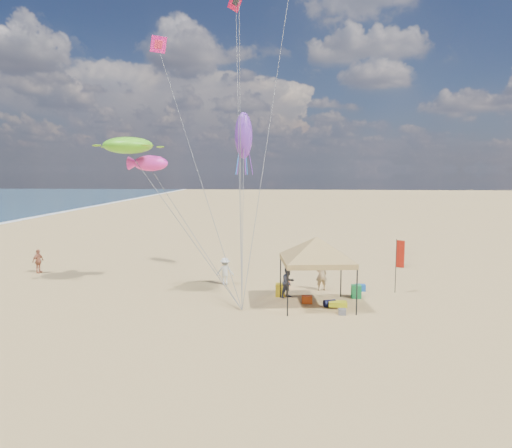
{
  "coord_description": "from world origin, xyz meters",
  "views": [
    {
      "loc": [
        1.86,
        -21.86,
        6.88
      ],
      "look_at": [
        0.0,
        3.0,
        4.0
      ],
      "focal_mm": 33.22,
      "sensor_mm": 36.0,
      "label": 1
    }
  ],
  "objects_px": {
    "chair_yellow": "(280,290)",
    "person_near_a": "(321,274)",
    "canopy_tent": "(317,239)",
    "person_near_b": "(288,282)",
    "person_near_c": "(225,271)",
    "cooler_blue": "(361,288)",
    "cooler_red": "(307,300)",
    "person_far_a": "(38,261)",
    "feather_flag": "(399,257)",
    "chair_green": "(356,291)",
    "beach_cart": "(338,304)"
  },
  "relations": [
    {
      "from": "chair_yellow",
      "to": "person_near_a",
      "type": "distance_m",
      "value": 2.8
    },
    {
      "from": "canopy_tent",
      "to": "person_near_b",
      "type": "xyz_separation_m",
      "value": [
        -1.42,
        1.45,
        -2.58
      ]
    },
    {
      "from": "canopy_tent",
      "to": "person_near_c",
      "type": "bearing_deg",
      "value": 142.13
    },
    {
      "from": "cooler_blue",
      "to": "canopy_tent",
      "type": "bearing_deg",
      "value": -130.48
    },
    {
      "from": "canopy_tent",
      "to": "cooler_blue",
      "type": "height_order",
      "value": "canopy_tent"
    },
    {
      "from": "person_near_a",
      "to": "person_near_b",
      "type": "distance_m",
      "value": 2.52
    },
    {
      "from": "cooler_red",
      "to": "person_near_c",
      "type": "distance_m",
      "value": 6.03
    },
    {
      "from": "person_far_a",
      "to": "cooler_blue",
      "type": "bearing_deg",
      "value": -84.54
    },
    {
      "from": "feather_flag",
      "to": "cooler_blue",
      "type": "xyz_separation_m",
      "value": [
        -2.03,
        0.31,
        -1.85
      ]
    },
    {
      "from": "feather_flag",
      "to": "chair_green",
      "type": "bearing_deg",
      "value": -154.68
    },
    {
      "from": "chair_green",
      "to": "person_far_a",
      "type": "height_order",
      "value": "person_far_a"
    },
    {
      "from": "chair_green",
      "to": "person_near_c",
      "type": "relative_size",
      "value": 0.43
    },
    {
      "from": "feather_flag",
      "to": "chair_yellow",
      "type": "xyz_separation_m",
      "value": [
        -6.56,
        -1.17,
        -1.69
      ]
    },
    {
      "from": "person_near_b",
      "to": "feather_flag",
      "type": "bearing_deg",
      "value": -30.24
    },
    {
      "from": "canopy_tent",
      "to": "feather_flag",
      "type": "bearing_deg",
      "value": 31.03
    },
    {
      "from": "canopy_tent",
      "to": "feather_flag",
      "type": "distance_m",
      "value": 5.67
    },
    {
      "from": "canopy_tent",
      "to": "feather_flag",
      "type": "xyz_separation_m",
      "value": [
        4.71,
        2.83,
        -1.38
      ]
    },
    {
      "from": "feather_flag",
      "to": "person_near_a",
      "type": "height_order",
      "value": "feather_flag"
    },
    {
      "from": "chair_green",
      "to": "cooler_red",
      "type": "bearing_deg",
      "value": -155.1
    },
    {
      "from": "canopy_tent",
      "to": "person_far_a",
      "type": "height_order",
      "value": "canopy_tent"
    },
    {
      "from": "person_near_c",
      "to": "beach_cart",
      "type": "bearing_deg",
      "value": 142.21
    },
    {
      "from": "chair_green",
      "to": "person_near_c",
      "type": "bearing_deg",
      "value": 162.22
    },
    {
      "from": "chair_green",
      "to": "person_far_a",
      "type": "distance_m",
      "value": 20.87
    },
    {
      "from": "cooler_blue",
      "to": "person_near_c",
      "type": "relative_size",
      "value": 0.33
    },
    {
      "from": "person_far_a",
      "to": "cooler_red",
      "type": "bearing_deg",
      "value": -94.33
    },
    {
      "from": "chair_green",
      "to": "beach_cart",
      "type": "xyz_separation_m",
      "value": [
        -1.17,
        -1.96,
        -0.15
      ]
    },
    {
      "from": "person_near_a",
      "to": "chair_yellow",
      "type": "bearing_deg",
      "value": 15.01
    },
    {
      "from": "person_far_a",
      "to": "canopy_tent",
      "type": "bearing_deg",
      "value": -95.1
    },
    {
      "from": "cooler_red",
      "to": "person_near_c",
      "type": "bearing_deg",
      "value": 142.72
    },
    {
      "from": "canopy_tent",
      "to": "beach_cart",
      "type": "xyz_separation_m",
      "value": [
        1.07,
        -0.3,
        -3.21
      ]
    },
    {
      "from": "cooler_red",
      "to": "chair_green",
      "type": "relative_size",
      "value": 0.77
    },
    {
      "from": "chair_yellow",
      "to": "beach_cart",
      "type": "distance_m",
      "value": 3.52
    },
    {
      "from": "cooler_red",
      "to": "cooler_blue",
      "type": "xyz_separation_m",
      "value": [
        3.12,
        2.72,
        0.0
      ]
    },
    {
      "from": "chair_green",
      "to": "person_near_c",
      "type": "xyz_separation_m",
      "value": [
        -7.45,
        2.39,
        0.47
      ]
    },
    {
      "from": "cooler_blue",
      "to": "person_near_a",
      "type": "distance_m",
      "value": 2.34
    },
    {
      "from": "feather_flag",
      "to": "person_near_a",
      "type": "distance_m",
      "value": 4.4
    },
    {
      "from": "person_near_a",
      "to": "person_near_c",
      "type": "bearing_deg",
      "value": -26.59
    },
    {
      "from": "person_near_b",
      "to": "chair_yellow",
      "type": "bearing_deg",
      "value": 110.58
    },
    {
      "from": "canopy_tent",
      "to": "feather_flag",
      "type": "height_order",
      "value": "canopy_tent"
    },
    {
      "from": "cooler_red",
      "to": "person_near_a",
      "type": "bearing_deg",
      "value": 71.67
    },
    {
      "from": "canopy_tent",
      "to": "chair_yellow",
      "type": "bearing_deg",
      "value": 138.01
    },
    {
      "from": "beach_cart",
      "to": "person_far_a",
      "type": "height_order",
      "value": "person_far_a"
    },
    {
      "from": "canopy_tent",
      "to": "beach_cart",
      "type": "bearing_deg",
      "value": -15.5
    },
    {
      "from": "chair_yellow",
      "to": "person_near_a",
      "type": "relative_size",
      "value": 0.38
    },
    {
      "from": "person_near_b",
      "to": "person_far_a",
      "type": "distance_m",
      "value": 17.37
    },
    {
      "from": "person_near_b",
      "to": "person_near_a",
      "type": "bearing_deg",
      "value": -1.15
    },
    {
      "from": "feather_flag",
      "to": "person_far_a",
      "type": "height_order",
      "value": "feather_flag"
    },
    {
      "from": "person_near_c",
      "to": "person_near_b",
      "type": "bearing_deg",
      "value": 142.46
    },
    {
      "from": "canopy_tent",
      "to": "person_near_b",
      "type": "height_order",
      "value": "canopy_tent"
    },
    {
      "from": "chair_yellow",
      "to": "canopy_tent",
      "type": "bearing_deg",
      "value": -41.99
    }
  ]
}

